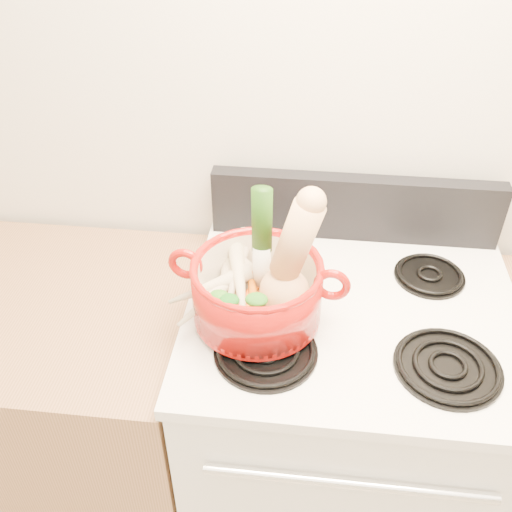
# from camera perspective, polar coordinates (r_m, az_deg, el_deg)

# --- Properties ---
(wall_back) EXTENTS (3.50, 0.02, 2.60)m
(wall_back) POSITION_cam_1_polar(r_m,az_deg,el_deg) (1.46, 10.88, 14.44)
(wall_back) COLOR silver
(wall_back) RESTS_ON floor
(stove_body) EXTENTS (0.76, 0.65, 0.92)m
(stove_body) POSITION_cam_1_polar(r_m,az_deg,el_deg) (1.72, 7.96, -17.32)
(stove_body) COLOR white
(stove_body) RESTS_ON floor
(cooktop) EXTENTS (0.78, 0.67, 0.03)m
(cooktop) POSITION_cam_1_polar(r_m,az_deg,el_deg) (1.36, 9.66, -5.74)
(cooktop) COLOR white
(cooktop) RESTS_ON stove_body
(control_backsplash) EXTENTS (0.76, 0.05, 0.18)m
(control_backsplash) POSITION_cam_1_polar(r_m,az_deg,el_deg) (1.54, 9.83, 4.79)
(control_backsplash) COLOR black
(control_backsplash) RESTS_ON cooktop
(oven_handle) EXTENTS (0.60, 0.02, 0.02)m
(oven_handle) POSITION_cam_1_polar(r_m,az_deg,el_deg) (1.27, 9.22, -21.52)
(oven_handle) COLOR silver
(oven_handle) RESTS_ON stove_body
(burner_front_left) EXTENTS (0.22, 0.22, 0.02)m
(burner_front_left) POSITION_cam_1_polar(r_m,az_deg,el_deg) (1.23, 0.98, -9.41)
(burner_front_left) COLOR black
(burner_front_left) RESTS_ON cooktop
(burner_front_right) EXTENTS (0.22, 0.22, 0.02)m
(burner_front_right) POSITION_cam_1_polar(r_m,az_deg,el_deg) (1.27, 18.64, -10.36)
(burner_front_right) COLOR black
(burner_front_right) RESTS_ON cooktop
(burner_back_left) EXTENTS (0.17, 0.17, 0.02)m
(burner_back_left) POSITION_cam_1_polar(r_m,az_deg,el_deg) (1.45, 2.17, -0.77)
(burner_back_left) COLOR black
(burner_back_left) RESTS_ON cooktop
(burner_back_right) EXTENTS (0.17, 0.17, 0.02)m
(burner_back_right) POSITION_cam_1_polar(r_m,az_deg,el_deg) (1.48, 16.97, -1.77)
(burner_back_right) COLOR black
(burner_back_right) RESTS_ON cooktop
(dutch_oven) EXTENTS (0.31, 0.31, 0.14)m
(dutch_oven) POSITION_cam_1_polar(r_m,az_deg,el_deg) (1.25, 0.10, -3.50)
(dutch_oven) COLOR #930F09
(dutch_oven) RESTS_ON burner_front_left
(pot_handle_left) EXTENTS (0.08, 0.03, 0.08)m
(pot_handle_left) POSITION_cam_1_polar(r_m,az_deg,el_deg) (1.26, -7.07, -0.77)
(pot_handle_left) COLOR #930F09
(pot_handle_left) RESTS_ON dutch_oven
(pot_handle_right) EXTENTS (0.08, 0.03, 0.08)m
(pot_handle_right) POSITION_cam_1_polar(r_m,az_deg,el_deg) (1.20, 7.61, -2.87)
(pot_handle_right) COLOR #930F09
(pot_handle_right) RESTS_ON dutch_oven
(squash) EXTENTS (0.22, 0.17, 0.30)m
(squash) POSITION_cam_1_polar(r_m,az_deg,el_deg) (1.18, 3.01, -0.13)
(squash) COLOR tan
(squash) RESTS_ON dutch_oven
(leek) EXTENTS (0.05, 0.05, 0.29)m
(leek) POSITION_cam_1_polar(r_m,az_deg,el_deg) (1.22, 0.59, 1.50)
(leek) COLOR silver
(leek) RESTS_ON dutch_oven
(ginger) EXTENTS (0.09, 0.07, 0.05)m
(ginger) POSITION_cam_1_polar(r_m,az_deg,el_deg) (1.32, 1.31, -1.82)
(ginger) COLOR tan
(ginger) RESTS_ON dutch_oven
(parsnip_0) EXTENTS (0.04, 0.20, 0.05)m
(parsnip_0) POSITION_cam_1_polar(r_m,az_deg,el_deg) (1.28, -3.19, -3.69)
(parsnip_0) COLOR beige
(parsnip_0) RESTS_ON dutch_oven
(parsnip_1) EXTENTS (0.17, 0.21, 0.07)m
(parsnip_1) POSITION_cam_1_polar(r_m,az_deg,el_deg) (1.26, -4.19, -3.71)
(parsnip_1) COLOR beige
(parsnip_1) RESTS_ON dutch_oven
(parsnip_2) EXTENTS (0.09, 0.19, 0.06)m
(parsnip_2) POSITION_cam_1_polar(r_m,az_deg,el_deg) (1.29, -2.02, -2.24)
(parsnip_2) COLOR beige
(parsnip_2) RESTS_ON dutch_oven
(parsnip_3) EXTENTS (0.19, 0.13, 0.06)m
(parsnip_3) POSITION_cam_1_polar(r_m,az_deg,el_deg) (1.27, -4.63, -2.96)
(parsnip_3) COLOR beige
(parsnip_3) RESTS_ON dutch_oven
(parsnip_4) EXTENTS (0.06, 0.23, 0.06)m
(parsnip_4) POSITION_cam_1_polar(r_m,az_deg,el_deg) (1.30, -1.84, -1.06)
(parsnip_4) COLOR beige
(parsnip_4) RESTS_ON dutch_oven
(parsnip_5) EXTENTS (0.09, 0.23, 0.06)m
(parsnip_5) POSITION_cam_1_polar(r_m,az_deg,el_deg) (1.26, -1.66, -2.40)
(parsnip_5) COLOR beige
(parsnip_5) RESTS_ON dutch_oven
(carrot_0) EXTENTS (0.09, 0.15, 0.04)m
(carrot_0) POSITION_cam_1_polar(r_m,az_deg,el_deg) (1.24, -1.61, -5.29)
(carrot_0) COLOR #C55109
(carrot_0) RESTS_ON dutch_oven
(carrot_1) EXTENTS (0.06, 0.16, 0.05)m
(carrot_1) POSITION_cam_1_polar(r_m,az_deg,el_deg) (1.24, -1.36, -5.06)
(carrot_1) COLOR #D84E0A
(carrot_1) RESTS_ON dutch_oven
(carrot_2) EXTENTS (0.07, 0.19, 0.05)m
(carrot_2) POSITION_cam_1_polar(r_m,az_deg,el_deg) (1.25, -0.30, -4.20)
(carrot_2) COLOR #BB5909
(carrot_2) RESTS_ON dutch_oven
(carrot_3) EXTENTS (0.07, 0.13, 0.04)m
(carrot_3) POSITION_cam_1_polar(r_m,az_deg,el_deg) (1.21, -1.05, -5.52)
(carrot_3) COLOR #D0570A
(carrot_3) RESTS_ON dutch_oven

